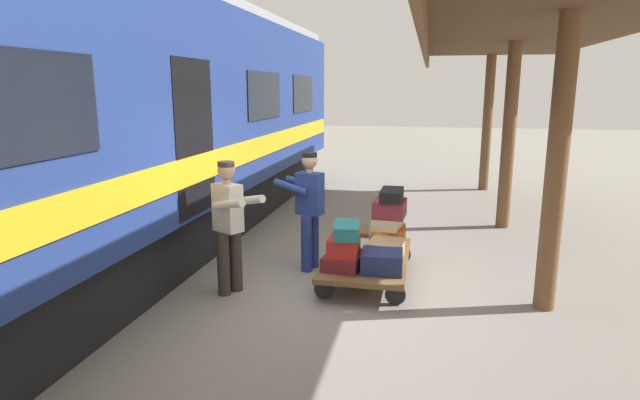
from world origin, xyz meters
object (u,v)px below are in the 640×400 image
train_car (91,128)px  suitcase_teal_softside (347,230)px  suitcase_maroon_trunk (343,262)px  porter_by_door (229,223)px  suitcase_brown_leather (355,236)px  suitcase_black_hardshell (392,195)px  suitcase_gray_aluminum (349,249)px  luggage_cart (367,260)px  suitcase_tan_vintage (386,249)px  suitcase_red_plastic (344,246)px  suitcase_orange_carryall (389,237)px  suitcase_navy_fabric (382,262)px  suitcase_cream_canvas (387,222)px  suitcase_burgundy_valise (390,208)px  porter_in_overalls (309,207)px

train_car → suitcase_teal_softside: 3.70m
suitcase_maroon_trunk → porter_by_door: (1.40, 0.30, 0.51)m
suitcase_brown_leather → suitcase_black_hardshell: (-0.52, 0.02, 0.65)m
suitcase_gray_aluminum → suitcase_black_hardshell: 1.01m
luggage_cart → suitcase_tan_vintage: suitcase_tan_vintage is taller
train_car → suitcase_black_hardshell: (-3.97, -1.08, -0.97)m
train_car → luggage_cart: size_ratio=8.39×
train_car → suitcase_gray_aluminum: 3.86m
suitcase_gray_aluminum → suitcase_red_plastic: (-0.01, 0.55, 0.21)m
suitcase_orange_carryall → suitcase_teal_softside: bearing=67.2°
suitcase_navy_fabric → suitcase_black_hardshell: (-0.03, -1.09, 0.64)m
suitcase_brown_leather → suitcase_orange_carryall: suitcase_orange_carryall is taller
train_car → suitcase_black_hardshell: size_ratio=30.38×
suitcase_navy_fabric → suitcase_black_hardshell: size_ratio=0.91×
train_car → suitcase_brown_leather: (-3.45, -1.10, -1.62)m
train_car → suitcase_gray_aluminum: (-3.45, -0.54, -1.65)m
train_car → porter_by_door: 2.36m
suitcase_cream_canvas → suitcase_burgundy_valise: suitcase_burgundy_valise is taller
suitcase_maroon_trunk → suitcase_cream_canvas: size_ratio=0.94×
suitcase_black_hardshell → suitcase_brown_leather: bearing=-2.2°
suitcase_navy_fabric → suitcase_red_plastic: 0.52m
suitcase_black_hardshell → luggage_cart: bearing=62.9°
suitcase_navy_fabric → suitcase_cream_canvas: bearing=-88.7°
luggage_cart → suitcase_black_hardshell: size_ratio=3.62×
suitcase_orange_carryall → suitcase_navy_fabric: size_ratio=1.09×
suitcase_tan_vintage → porter_by_door: 2.14m
suitcase_navy_fabric → suitcase_red_plastic: size_ratio=1.14×
porter_in_overalls → suitcase_gray_aluminum: bearing=159.3°
porter_by_door → suitcase_tan_vintage: bearing=-155.7°
suitcase_tan_vintage → suitcase_burgundy_valise: suitcase_burgundy_valise is taller
suitcase_brown_leather → porter_by_door: 2.05m
train_car → suitcase_maroon_trunk: (-3.45, 0.01, -1.65)m
porter_by_door → train_car: bearing=-8.7°
suitcase_gray_aluminum → porter_by_door: size_ratio=0.30×
porter_by_door → suitcase_orange_carryall: bearing=-143.3°
train_car → porter_by_door: train_car is taller
train_car → suitcase_black_hardshell: bearing=-164.8°
suitcase_cream_canvas → suitcase_black_hardshell: size_ratio=0.93×
suitcase_red_plastic → luggage_cart: bearing=-113.4°
suitcase_cream_canvas → suitcase_teal_softside: suitcase_teal_softside is taller
suitcase_brown_leather → suitcase_red_plastic: size_ratio=1.12×
suitcase_tan_vintage → suitcase_cream_canvas: bearing=-87.3°
train_car → suitcase_brown_leather: 3.97m
suitcase_tan_vintage → suitcase_black_hardshell: size_ratio=0.93×
suitcase_burgundy_valise → porter_by_door: bearing=36.4°
suitcase_orange_carryall → porter_by_door: 2.41m
suitcase_tan_vintage → suitcase_cream_canvas: 0.58m
suitcase_tan_vintage → porter_in_overalls: size_ratio=0.31×
luggage_cart → porter_in_overalls: size_ratio=1.18×
suitcase_tan_vintage → suitcase_navy_fabric: suitcase_navy_fabric is taller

